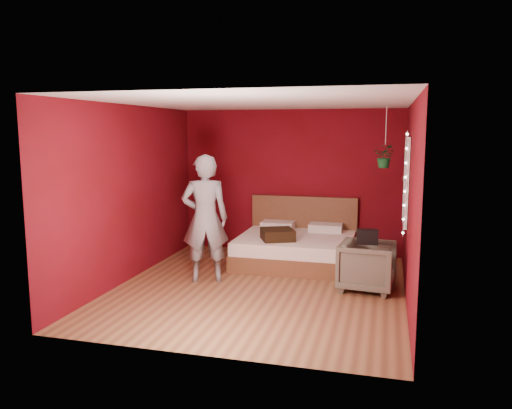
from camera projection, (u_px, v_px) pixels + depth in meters
floor at (260, 288)px, 7.11m from camera, size 4.50×4.50×0.00m
room_walls at (260, 170)px, 6.87m from camera, size 4.04×4.54×2.62m
window at (406, 181)px, 7.26m from camera, size 0.05×0.97×1.27m
fairy_lights at (405, 184)px, 6.76m from camera, size 0.04×0.04×1.45m
bed at (297, 247)px, 8.42m from camera, size 1.91×1.62×1.05m
person at (205, 218)px, 7.33m from camera, size 0.80×0.66×1.88m
armchair at (367, 266)px, 6.98m from camera, size 0.83×0.81×0.69m
handbag at (367, 237)px, 6.79m from camera, size 0.29×0.16×0.20m
throw_pillow at (278, 234)px, 8.03m from camera, size 0.65×0.65×0.18m
hanging_plant at (385, 156)px, 7.53m from camera, size 0.38×0.35×0.94m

